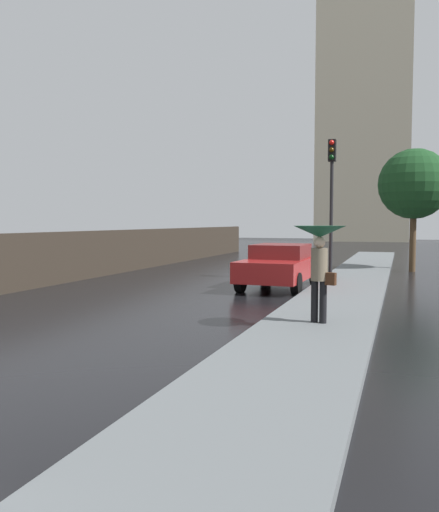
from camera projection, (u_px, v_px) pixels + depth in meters
The scene contains 6 objects.
sidewalk_strip at pixel (243, 417), 5.44m from camera, with size 2.20×60.00×0.14m, color slate.
car_red_mid_road at pixel (280, 265), 16.53m from camera, with size 1.99×4.30×1.38m.
pedestrian_with_umbrella_near at pixel (320, 246), 10.07m from camera, with size 1.01×1.01×1.88m.
traffic_light at pixel (332, 183), 18.24m from camera, with size 0.26×0.39×4.81m.
street_tree_near at pixel (414, 184), 21.68m from camera, with size 2.92×2.92×5.13m.
distant_tower at pixel (363, 109), 58.32m from camera, with size 10.25×12.20×33.15m.
Camera 1 is at (6.62, -5.10, 2.11)m, focal length 36.66 mm.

